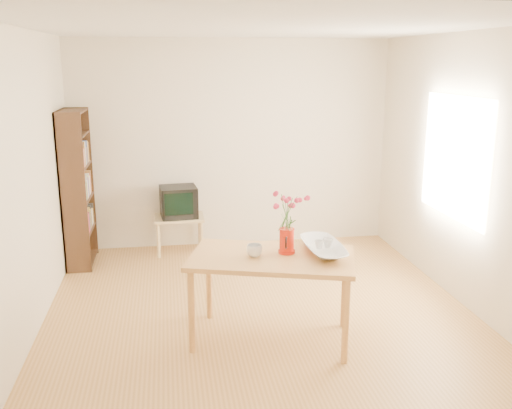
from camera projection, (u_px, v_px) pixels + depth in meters
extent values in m
plane|color=#A9773C|center=(261.00, 315.00, 5.36)|extent=(4.50, 4.50, 0.00)
plane|color=white|center=(262.00, 27.00, 4.73)|extent=(4.50, 4.50, 0.00)
plane|color=beige|center=(232.00, 144.00, 7.20)|extent=(4.00, 0.00, 4.00)
plane|color=beige|center=(334.00, 268.00, 2.89)|extent=(4.00, 0.00, 4.00)
plane|color=beige|center=(25.00, 187.00, 4.75)|extent=(0.00, 4.50, 4.50)
plane|color=beige|center=(471.00, 173.00, 5.35)|extent=(0.00, 4.50, 4.50)
plane|color=white|center=(454.00, 158.00, 5.61)|extent=(0.00, 1.30, 1.30)
cube|color=#BF8241|center=(272.00, 258.00, 4.74)|extent=(1.52, 1.13, 0.04)
cylinder|color=#BF8241|center=(191.00, 312.00, 4.60)|extent=(0.06, 0.06, 0.71)
cylinder|color=#BF8241|center=(346.00, 321.00, 4.44)|extent=(0.06, 0.06, 0.71)
cylinder|color=#BF8241|center=(209.00, 282.00, 5.23)|extent=(0.06, 0.06, 0.71)
cylinder|color=#BF8241|center=(345.00, 289.00, 5.06)|extent=(0.06, 0.06, 0.71)
cube|color=#D5B278|center=(179.00, 218.00, 7.04)|extent=(0.60, 0.45, 0.03)
cylinder|color=#D5B278|center=(158.00, 241.00, 6.88)|extent=(0.04, 0.04, 0.43)
cylinder|color=#D5B278|center=(202.00, 239.00, 6.96)|extent=(0.04, 0.04, 0.43)
cylinder|color=#D5B278|center=(159.00, 232.00, 7.23)|extent=(0.04, 0.04, 0.43)
cylinder|color=#D5B278|center=(200.00, 230.00, 7.31)|extent=(0.04, 0.04, 0.43)
cube|color=#311C10|center=(73.00, 195.00, 6.22)|extent=(0.28, 0.02, 1.80)
cube|color=#311C10|center=(82.00, 183.00, 6.87)|extent=(0.28, 0.03, 1.80)
cube|color=#311C10|center=(66.00, 189.00, 6.52)|extent=(0.02, 0.70, 1.80)
cube|color=#311C10|center=(83.00, 259.00, 6.75)|extent=(0.27, 0.65, 0.02)
cube|color=#311C10|center=(81.00, 230.00, 6.66)|extent=(0.27, 0.65, 0.02)
cube|color=#311C10|center=(78.00, 199.00, 6.57)|extent=(0.27, 0.65, 0.02)
cube|color=#311C10|center=(76.00, 166.00, 6.48)|extent=(0.27, 0.65, 0.02)
cube|color=#311C10|center=(73.00, 135.00, 6.39)|extent=(0.27, 0.65, 0.02)
cube|color=#311C10|center=(71.00, 111.00, 6.33)|extent=(0.27, 0.65, 0.02)
cylinder|color=red|center=(287.00, 241.00, 4.78)|extent=(0.12, 0.12, 0.21)
cylinder|color=red|center=(287.00, 251.00, 4.81)|extent=(0.14, 0.14, 0.02)
cylinder|color=red|center=(287.00, 229.00, 4.76)|extent=(0.13, 0.13, 0.01)
cone|color=red|center=(290.00, 234.00, 4.71)|extent=(0.06, 0.08, 0.06)
torus|color=black|center=(283.00, 238.00, 4.85)|extent=(0.04, 0.10, 0.10)
imported|color=white|center=(254.00, 251.00, 4.70)|extent=(0.17, 0.17, 0.10)
imported|color=white|center=(324.00, 228.00, 4.77)|extent=(0.47, 0.47, 0.43)
imported|color=white|center=(319.00, 233.00, 4.78)|extent=(0.09, 0.09, 0.06)
imported|color=white|center=(328.00, 232.00, 4.81)|extent=(0.10, 0.10, 0.07)
cube|color=black|center=(179.00, 202.00, 6.99)|extent=(0.47, 0.43, 0.38)
cube|color=black|center=(178.00, 199.00, 7.05)|extent=(0.32, 0.25, 0.26)
cube|color=black|center=(179.00, 204.00, 6.79)|extent=(0.34, 0.04, 0.26)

